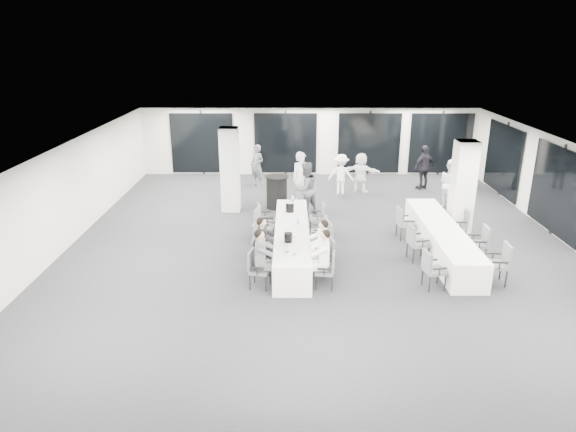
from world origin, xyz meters
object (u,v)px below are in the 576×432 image
banquet_table_side (441,239)px  chair_side_left_mid (416,240)px  chair_side_left_far (403,221)px  standing_guest_e (463,166)px  chair_main_left_far (264,217)px  chair_main_right_fourth (322,230)px  chair_main_left_mid (260,238)px  standing_guest_a (301,175)px  chair_side_left_near (432,268)px  chair_side_right_mid (480,241)px  ice_bucket_far (290,207)px  standing_guest_g (257,163)px  chair_main_left_near (257,267)px  chair_side_right_far (461,222)px  chair_main_right_second (326,255)px  chair_main_left_fourth (262,224)px  standing_guest_d (424,165)px  cocktail_table (277,192)px  chair_side_right_near (500,261)px  standing_guest_h (450,181)px  chair_main_right_near (328,268)px  banquet_table_main (292,241)px  standing_guest_c (341,172)px  standing_guest_f (361,170)px  chair_main_right_far (319,216)px  chair_main_left_second (259,254)px  chair_main_right_mid (324,239)px  standing_guest_b (306,185)px  ice_bucket_near (288,237)px

banquet_table_side → chair_side_left_mid: (-0.83, -0.52, 0.18)m
chair_side_left_far → standing_guest_e: (3.35, 5.16, 0.36)m
chair_main_left_far → chair_main_right_fourth: (1.66, -0.97, -0.03)m
chair_main_left_mid → standing_guest_a: 4.79m
chair_main_right_fourth → banquet_table_side: bearing=-95.3°
chair_side_left_near → chair_side_right_mid: size_ratio=0.97×
chair_side_right_mid → chair_side_left_far: bearing=48.3°
ice_bucket_far → standing_guest_g: bearing=103.4°
chair_main_right_fourth → ice_bucket_far: size_ratio=3.15×
chair_main_left_near → chair_side_right_far: size_ratio=1.00×
chair_main_right_second → chair_side_right_mid: (4.05, 0.90, -0.00)m
chair_main_left_near → chair_main_right_fourth: chair_main_left_near is taller
standing_guest_g → chair_main_left_fourth: bearing=-48.1°
chair_main_right_second → standing_guest_d: bearing=-37.5°
chair_main_left_fourth → cocktail_table: bearing=-174.5°
banquet_table_side → standing_guest_a: bearing=131.3°
chair_main_left_fourth → chair_side_left_far: (4.06, 0.39, -0.05)m
chair_main_left_far → chair_side_right_near: (5.72, -3.22, 0.04)m
chair_side_right_far → standing_guest_e: size_ratio=0.51×
chair_side_left_far → standing_guest_h: size_ratio=0.49×
chair_main_right_near → standing_guest_a: (-0.49, 6.33, 0.56)m
chair_main_left_fourth → standing_guest_d: size_ratio=0.53×
cocktail_table → chair_main_right_near: (1.33, -5.96, -0.06)m
banquet_table_main → standing_guest_c: size_ratio=2.94×
chair_main_right_near → chair_side_left_near: 2.40m
standing_guest_g → standing_guest_d: bearing=33.3°
chair_main_left_fourth → chair_main_right_near: bearing=42.8°
standing_guest_c → standing_guest_f: bearing=-149.8°
chair_main_left_fourth → chair_side_left_mid: (4.06, -1.15, -0.03)m
ice_bucket_far → standing_guest_a: bearing=82.5°
chair_main_left_far → chair_main_right_far: bearing=88.2°
banquet_table_main → standing_guest_d: size_ratio=2.59×
standing_guest_g → chair_main_left_mid: bearing=-48.8°
standing_guest_e → standing_guest_g: (-7.91, 0.42, 0.03)m
chair_main_left_second → chair_main_right_mid: bearing=121.7°
chair_main_left_second → chair_side_right_far: size_ratio=0.95×
chair_main_left_second → chair_main_right_second: (1.66, -0.17, 0.05)m
chair_main_left_mid → chair_side_right_near: (5.72, -1.48, 0.02)m
chair_side_left_near → chair_main_right_second: bearing=-116.5°
banquet_table_side → chair_main_left_fourth: size_ratio=4.92×
chair_side_left_far → standing_guest_d: (1.85, 5.16, 0.44)m
banquet_table_main → chair_main_left_mid: 0.89m
standing_guest_b → chair_main_right_second: bearing=55.9°
chair_main_left_fourth → chair_side_right_mid: 5.84m
standing_guest_e → chair_side_right_near: bearing=144.9°
banquet_table_side → chair_main_right_near: (-3.23, -2.10, 0.13)m
chair_main_left_second → ice_bucket_far: size_ratio=3.13×
ice_bucket_near → standing_guest_f: bearing=68.5°
ice_bucket_near → banquet_table_main: bearing=84.6°
chair_main_left_far → chair_side_right_far: (5.71, -0.36, -0.01)m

